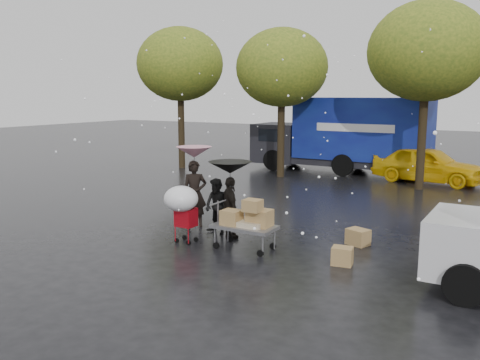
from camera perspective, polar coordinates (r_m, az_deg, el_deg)
The scene contains 13 objects.
ground at distance 12.67m, azimuth -1.01°, elevation -7.18°, with size 90.00×90.00×0.00m, color black.
person_pink at distance 14.17m, azimuth -5.11°, elevation -1.55°, with size 0.68×0.44×1.85m, color black.
person_middle at distance 13.43m, azimuth -2.63°, elevation -2.97°, with size 0.72×0.56×1.48m, color black.
person_black at distance 12.96m, azimuth -1.11°, elevation -3.15°, with size 0.94×0.39×1.60m, color black.
umbrella_pink at distance 13.99m, azimuth -5.18°, elevation 3.13°, with size 0.99×0.99×2.24m.
umbrella_black at distance 12.77m, azimuth -1.12°, elevation 1.40°, with size 1.10×1.10×1.99m.
vendor_cart at distance 12.02m, azimuth 0.84°, elevation -4.52°, with size 1.52×0.80×1.27m.
shopping_cart at distance 12.48m, azimuth -6.55°, elevation -2.46°, with size 0.84×0.84×1.46m.
blue_truck at distance 24.42m, azimuth 11.72°, elevation 4.96°, with size 8.30×2.60×3.50m.
box_ground_near at distance 11.35m, azimuth 11.41°, elevation -8.36°, with size 0.44×0.35×0.40m, color #9C7A44.
box_ground_far at distance 12.88m, azimuth 13.11°, elevation -6.25°, with size 0.51×0.39×0.39m, color #9C7A44.
yellow_taxi at distance 22.55m, azimuth 20.34°, elevation 1.63°, with size 1.80×4.47×1.52m, color yellow.
tree_row at distance 21.50m, azimuth 12.24°, elevation 13.04°, with size 21.60×4.40×7.12m.
Camera 1 is at (6.33, -10.35, 3.67)m, focal length 38.00 mm.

